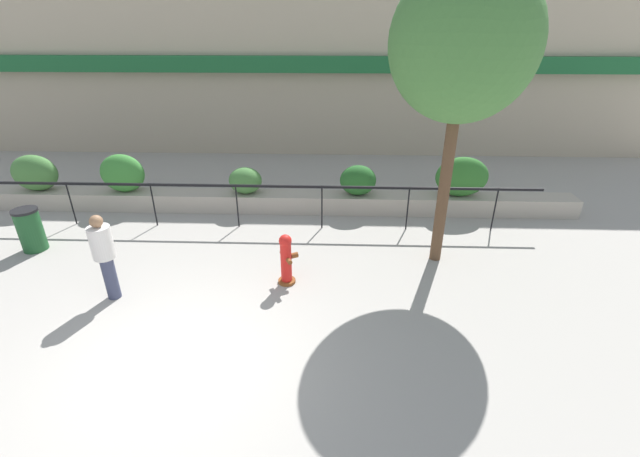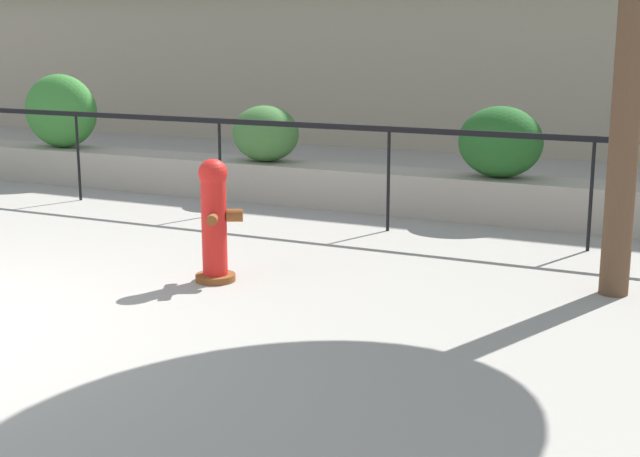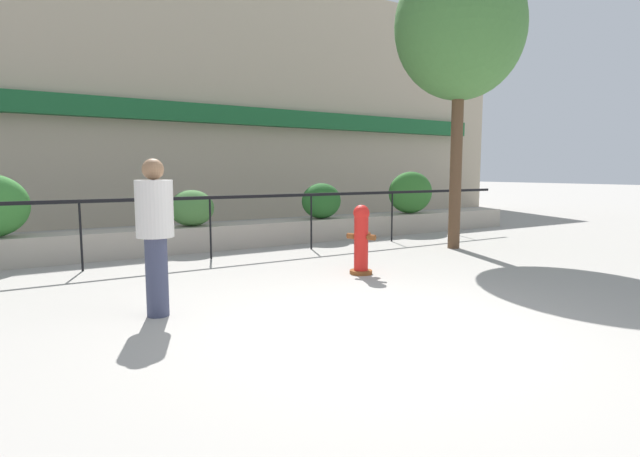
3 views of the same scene
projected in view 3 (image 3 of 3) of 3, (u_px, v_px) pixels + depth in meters
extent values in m
plane|color=#9E9991|center=(380.00, 331.00, 5.00)|extent=(120.00, 120.00, 0.00)
cube|color=tan|center=(124.00, 89.00, 14.65)|extent=(30.00, 1.00, 8.00)
cube|color=#195B2D|center=(130.00, 109.00, 14.15)|extent=(27.00, 0.36, 0.56)
cube|color=#ADA393|center=(192.00, 238.00, 10.03)|extent=(18.00, 0.70, 0.50)
cube|color=black|center=(210.00, 198.00, 9.00)|extent=(15.00, 0.05, 0.06)
cylinder|color=black|center=(81.00, 236.00, 7.93)|extent=(0.04, 0.04, 1.15)
cylinder|color=black|center=(210.00, 228.00, 9.06)|extent=(0.04, 0.04, 1.15)
cylinder|color=black|center=(311.00, 221.00, 10.19)|extent=(0.04, 0.04, 1.15)
cylinder|color=black|center=(392.00, 216.00, 11.32)|extent=(0.04, 0.04, 1.15)
cylinder|color=black|center=(458.00, 212.00, 12.45)|extent=(0.04, 0.04, 1.15)
ellipsoid|color=#427538|center=(192.00, 208.00, 9.96)|extent=(0.90, 0.70, 0.72)
ellipsoid|color=#235B23|center=(321.00, 201.00, 11.58)|extent=(0.98, 0.70, 0.82)
ellipsoid|color=#2D6B28|center=(411.00, 193.00, 13.02)|extent=(1.40, 0.64, 1.08)
cylinder|color=brown|center=(361.00, 272.00, 7.78)|extent=(0.47, 0.47, 0.06)
cylinder|color=red|center=(361.00, 243.00, 7.73)|extent=(0.30, 0.30, 0.85)
sphere|color=red|center=(361.00, 213.00, 7.68)|extent=(0.25, 0.25, 0.25)
cylinder|color=brown|center=(366.00, 235.00, 7.87)|extent=(0.18, 0.16, 0.11)
cylinder|color=brown|center=(371.00, 237.00, 7.63)|extent=(0.14, 0.15, 0.09)
cylinder|color=brown|center=(351.00, 236.00, 7.80)|extent=(0.14, 0.15, 0.09)
cylinder|color=brown|center=(456.00, 169.00, 10.21)|extent=(0.24, 0.24, 3.29)
ellipsoid|color=#427538|center=(460.00, 27.00, 9.89)|extent=(2.71, 2.44, 2.84)
cylinder|color=#383D56|center=(157.00, 277.00, 5.48)|extent=(0.31, 0.31, 0.88)
cylinder|color=silver|center=(154.00, 209.00, 5.39)|extent=(0.52, 0.52, 0.62)
sphere|color=#8C6647|center=(153.00, 169.00, 5.35)|extent=(0.23, 0.23, 0.23)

